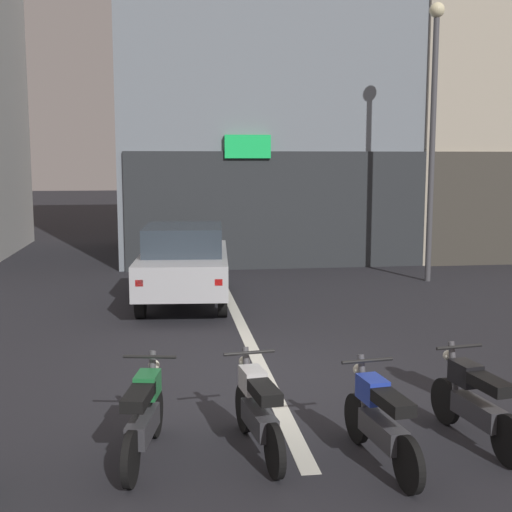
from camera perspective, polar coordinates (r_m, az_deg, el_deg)
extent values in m
plane|color=#232328|center=(9.55, 0.79, -10.05)|extent=(120.00, 120.00, 0.00)
cube|color=silver|center=(15.32, -2.50, -3.11)|extent=(0.20, 18.00, 0.01)
cube|color=gray|center=(22.61, 0.38, 19.37)|extent=(8.67, 7.24, 14.82)
cube|color=#292C30|center=(18.59, 1.95, 3.82)|extent=(8.32, 0.10, 3.20)
cube|color=#1EE566|center=(18.35, -0.72, 9.15)|extent=(1.23, 0.16, 0.62)
cylinder|color=black|center=(15.61, -8.62, -1.81)|extent=(0.23, 0.65, 0.64)
cylinder|color=black|center=(15.54, -2.91, -1.77)|extent=(0.23, 0.65, 0.64)
cylinder|color=black|center=(13.07, -9.66, -3.75)|extent=(0.23, 0.65, 0.64)
cylinder|color=black|center=(12.99, -2.83, -3.72)|extent=(0.23, 0.65, 0.64)
cube|color=#B7BABF|center=(14.21, -6.02, -0.98)|extent=(2.07, 4.22, 0.66)
cube|color=#2D3842|center=(13.98, -6.08, 1.40)|extent=(1.69, 2.08, 0.56)
cube|color=red|center=(12.27, -9.75, -2.24)|extent=(0.14, 0.07, 0.12)
cube|color=red|center=(12.19, -3.15, -2.20)|extent=(0.14, 0.07, 0.12)
cylinder|color=#47474C|center=(17.13, 14.51, 8.35)|extent=(0.14, 0.14, 6.27)
sphere|color=beige|center=(17.48, 14.92, 19.28)|extent=(0.36, 0.36, 0.36)
cylinder|color=black|center=(7.60, -8.41, -12.87)|extent=(0.16, 0.52, 0.52)
cylinder|color=black|center=(6.57, -10.46, -16.40)|extent=(0.16, 0.52, 0.52)
cube|color=#38383D|center=(6.99, -9.46, -13.83)|extent=(0.33, 0.76, 0.22)
cube|color=black|center=(6.73, -9.82, -11.55)|extent=(0.33, 0.63, 0.12)
cube|color=#1E7238|center=(7.12, -9.07, -10.60)|extent=(0.28, 0.39, 0.24)
cylinder|color=#4C4C51|center=(7.34, -8.70, -10.57)|extent=(0.11, 0.25, 0.70)
cylinder|color=black|center=(7.17, -8.89, -8.33)|extent=(0.55, 0.14, 0.04)
sphere|color=silver|center=(7.41, -8.53, -9.03)|extent=(0.12, 0.12, 0.12)
cylinder|color=black|center=(7.66, -1.02, -12.63)|extent=(0.14, 0.52, 0.52)
cylinder|color=black|center=(6.63, 1.57, -16.01)|extent=(0.14, 0.52, 0.52)
cube|color=#38383D|center=(7.05, 0.29, -13.52)|extent=(0.30, 0.76, 0.22)
cube|color=black|center=(6.79, 0.66, -11.24)|extent=(0.30, 0.62, 0.12)
cube|color=silver|center=(7.17, -0.28, -10.34)|extent=(0.27, 0.39, 0.24)
cylinder|color=#4C4C51|center=(7.40, -0.73, -10.33)|extent=(0.10, 0.24, 0.70)
cylinder|color=black|center=(7.23, -0.57, -8.10)|extent=(0.55, 0.11, 0.04)
sphere|color=silver|center=(7.46, -0.99, -8.81)|extent=(0.12, 0.12, 0.12)
cylinder|color=black|center=(7.46, 8.43, -13.28)|extent=(0.14, 0.52, 0.52)
cylinder|color=black|center=(6.51, 12.65, -16.68)|extent=(0.14, 0.52, 0.52)
cube|color=#38383D|center=(6.90, 10.59, -14.18)|extent=(0.29, 0.76, 0.22)
cube|color=black|center=(6.64, 11.26, -11.85)|extent=(0.30, 0.62, 0.12)
cube|color=#233DB7|center=(7.00, 9.73, -10.94)|extent=(0.27, 0.39, 0.24)
cylinder|color=#4C4C51|center=(7.21, 8.98, -10.92)|extent=(0.10, 0.24, 0.70)
cylinder|color=black|center=(7.04, 9.30, -8.64)|extent=(0.55, 0.11, 0.04)
sphere|color=silver|center=(7.27, 8.59, -9.37)|extent=(0.12, 0.12, 0.12)
cylinder|color=black|center=(8.16, 15.57, -11.62)|extent=(0.14, 0.52, 0.52)
cylinder|color=black|center=(7.27, 20.44, -14.31)|extent=(0.14, 0.52, 0.52)
cube|color=#38383D|center=(7.63, 18.10, -12.24)|extent=(0.30, 0.76, 0.22)
cube|color=black|center=(7.39, 18.91, -10.06)|extent=(0.30, 0.63, 0.12)
cube|color=black|center=(7.73, 17.13, -9.36)|extent=(0.27, 0.39, 0.24)
cylinder|color=#4C4C51|center=(7.92, 16.24, -9.40)|extent=(0.10, 0.24, 0.70)
cylinder|color=black|center=(7.77, 16.65, -7.29)|extent=(0.55, 0.12, 0.04)
sphere|color=silver|center=(7.98, 15.80, -8.01)|extent=(0.12, 0.12, 0.12)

